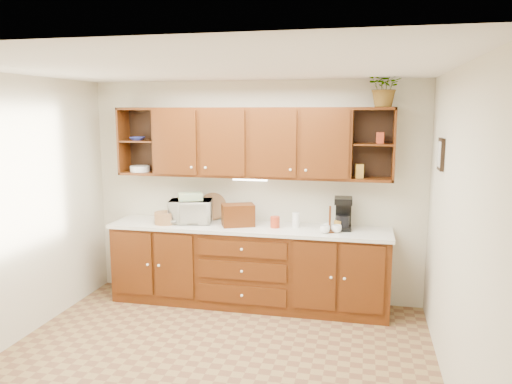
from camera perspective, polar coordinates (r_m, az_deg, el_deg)
The scene contains 26 objects.
floor at distance 4.77m, azimuth -5.10°, elevation -18.90°, with size 4.00×4.00×0.00m, color olive.
ceiling at distance 4.23m, azimuth -5.62°, elevation 13.97°, with size 4.00×4.00×0.00m, color white.
back_wall at distance 5.98m, azimuth -0.22°, elevation 0.10°, with size 4.00×4.00×0.00m, color beige.
left_wall at distance 5.28m, azimuth -26.52°, elevation -2.10°, with size 3.50×3.50×0.00m, color beige.
right_wall at distance 4.18m, azimuth 21.88°, elevation -4.56°, with size 3.50×3.50×0.00m, color beige.
base_cabinets at distance 5.89m, azimuth -0.86°, elevation -8.54°, with size 3.20×0.60×0.90m, color #3D1B06.
countertop at distance 5.75m, azimuth -0.90°, elevation -4.11°, with size 3.24×0.64×0.04m, color silver.
upper_cabinets at distance 5.75m, azimuth -0.48°, elevation 5.69°, with size 3.20×0.33×0.80m.
undercabinet_light at distance 5.74m, azimuth -0.69°, elevation 1.45°, with size 0.40×0.05×0.03m, color white.
framed_picture at distance 4.97m, azimuth 20.38°, elevation 4.06°, with size 0.03×0.24×0.30m, color black.
wicker_basket at distance 5.95m, azimuth -10.33°, elevation -2.94°, with size 0.25×0.25×0.14m, color #98683F.
microwave at distance 5.95m, azimuth -7.47°, elevation -2.20°, with size 0.49×0.33×0.27m, color beige.
towel_stack at distance 5.92m, azimuth -7.51°, elevation -0.51°, with size 0.28×0.20×0.08m, color #F2E872.
wine_bottle at distance 6.06m, azimuth -6.31°, elevation -1.94°, with size 0.08×0.08×0.28m, color black.
woven_tray at distance 6.11m, azimuth -4.94°, elevation -3.07°, with size 0.33×0.33×0.02m, color #98683F.
bread_box at distance 5.74m, azimuth -2.06°, elevation -2.65°, with size 0.36×0.23×0.25m, color #3D1B06.
mug_tree at distance 5.52m, azimuth 8.42°, elevation -4.10°, with size 0.24×0.25×0.29m.
canister_red at distance 5.67m, azimuth 2.19°, elevation -3.45°, with size 0.11×0.11×0.13m, color #B03619.
canister_white at distance 5.70m, azimuth 4.58°, elevation -3.20°, with size 0.08×0.08×0.17m, color white.
canister_yellow at distance 5.61m, azimuth 9.35°, elevation -3.80°, with size 0.09×0.09×0.11m, color #BF892D.
coffee_maker at distance 5.66m, azimuth 9.92°, elevation -2.47°, with size 0.20×0.26×0.36m.
bowl_stack at distance 6.19m, azimuth -13.42°, elevation 5.95°, with size 0.17×0.17×0.04m, color #293698.
plate_stack at distance 6.24m, azimuth -13.13°, elevation 2.61°, with size 0.24×0.24×0.07m, color white.
pantry_box_yellow at distance 5.59m, azimuth 11.72°, elevation 2.35°, with size 0.09×0.07×0.15m, color #BF892D.
pantry_box_red at distance 5.60m, azimuth 13.99°, elevation 6.02°, with size 0.08×0.07×0.12m, color #B03619.
potted_plant at distance 5.55m, azimuth 14.61°, elevation 11.58°, with size 0.38×0.33×0.43m, color #999999.
Camera 1 is at (1.30, -4.01, 2.25)m, focal length 35.00 mm.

